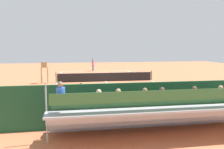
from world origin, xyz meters
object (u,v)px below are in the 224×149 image
Objects in this scene: tennis_player at (93,64)px; tennis_racket at (91,71)px; tennis_net at (105,77)px; tennis_ball_near at (92,73)px; courtside_bench at (205,106)px; bleacher_stand at (160,112)px; umpire_chair at (44,70)px; line_judge at (79,102)px; equipment_bag at (170,115)px.

tennis_player reaches higher than tennis_racket.
tennis_net reaches higher than tennis_ball_near.
tennis_player is (3.67, -24.23, 0.46)m from courtside_bench.
bleacher_stand is 15.96× the size of tennis_racket.
umpire_chair is at bearing 63.39° from tennis_racket.
umpire_chair is at bearing -53.59° from courtside_bench.
umpire_chair reaches higher than tennis_net.
umpire_chair is at bearing 56.13° from tennis_ball_near.
bleacher_stand is 4.70× the size of tennis_player.
tennis_net is at bearing -75.77° from courtside_bench.
umpire_chair reaches higher than tennis_ball_near.
tennis_net is 5.35× the size of line_judge.
tennis_net is 10.92m from tennis_racket.
courtside_bench is 21.55m from tennis_ball_near.
bleacher_stand is at bearing 55.24° from equipment_bag.
tennis_player is at bearing -117.64° from umpire_chair.
bleacher_stand is at bearing 32.08° from courtside_bench.
tennis_racket is at bearing -116.61° from umpire_chair.
tennis_racket is at bearing -85.37° from equipment_bag.
bleacher_stand reaches higher than tennis_player.
tennis_net is at bearing -103.76° from line_judge.
tennis_player reaches higher than equipment_bag.
tennis_player is (0.31, -26.33, 0.05)m from bleacher_stand.
line_judge reaches higher than tennis_ball_near.
umpire_chair is 16.14m from courtside_bench.
tennis_racket is at bearing -88.70° from bleacher_stand.
tennis_net is 5.35× the size of tennis_player.
equipment_bag is 1.59× the size of tennis_racket.
equipment_bag is 4.70m from line_judge.
courtside_bench reaches higher than tennis_racket.
tennis_net is 6.26m from umpire_chair.
bleacher_stand reaches higher than line_judge.
tennis_net is 13.63m from line_judge.
equipment_bag is 24.38m from tennis_racket.
bleacher_stand reaches higher than tennis_net.
umpire_chair is at bearing 62.36° from tennis_player.
line_judge is (2.65, 24.12, 1.00)m from tennis_racket.
umpire_chair is 32.42× the size of tennis_ball_near.
line_judge is (3.25, -2.15, 0.05)m from bleacher_stand.
tennis_net is 156.06× the size of tennis_ball_near.
tennis_racket is at bearing -80.71° from courtside_bench.
line_judge is (4.62, -0.17, 0.84)m from equipment_bag.
umpire_chair reaches higher than courtside_bench.
line_judge is at bearing 83.08° from tennis_player.
bleacher_stand is 10.07× the size of equipment_bag.
tennis_net is 15.38m from bleacher_stand.
tennis_ball_near is at bearing -84.41° from equipment_bag.
courtside_bench is (-3.36, -2.11, -0.41)m from bleacher_stand.
courtside_bench is 24.50m from tennis_racket.
bleacher_stand is at bearing 90.02° from tennis_net.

